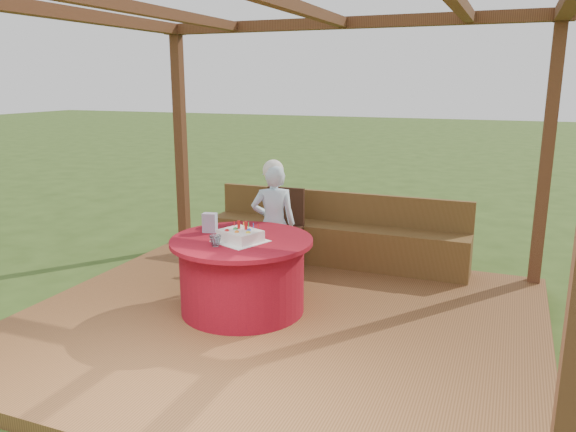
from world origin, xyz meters
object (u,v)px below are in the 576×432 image
Objects in this scene: chair at (282,224)px; elderly_woman at (274,222)px; drinking_glass at (215,241)px; birthday_cake at (240,236)px; gift_bag at (210,223)px; bench at (335,240)px; table at (242,274)px.

chair is 0.69× the size of elderly_woman.
elderly_woman is 12.67× the size of drinking_glass.
gift_bag is at bearing 156.47° from birthday_cake.
bench is 1.83m from birthday_cake.
chair is 1.43m from birthday_cake.
elderly_woman is (-0.40, -0.87, 0.39)m from bench.
table is at bearing -24.61° from gift_bag.
bench is 29.52× the size of drinking_glass.
bench is 5.98× the size of birthday_cake.
table is 0.57m from gift_bag.
drinking_glass is at bearing -109.25° from table.
gift_bag reaches higher than birthday_cake.
chair is at bearing 97.46° from birthday_cake.
drinking_glass is (0.05, -1.61, 0.24)m from chair.
gift_bag reaches higher than table.
chair is 1.76× the size of birthday_cake.
chair is at bearing 103.05° from elderly_woman.
chair is at bearing -146.88° from bench.
table is 0.40m from birthday_cake.
bench is 3.39× the size of chair.
bench is at bearing 33.12° from chair.
bench reaches higher than drinking_glass.
table is at bearing 111.33° from birthday_cake.
drinking_glass is (-0.14, -0.21, -0.01)m from birthday_cake.
table is at bearing -102.71° from bench.
chair is 8.70× the size of drinking_glass.
table is at bearing 70.75° from drinking_glass.
bench is 16.59× the size of gift_bag.
elderly_woman is at bearing 92.02° from table.
drinking_glass is (-0.48, -1.95, 0.46)m from bench.
drinking_glass is (-0.10, -0.29, 0.38)m from table.
bench is at bearing 77.29° from table.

